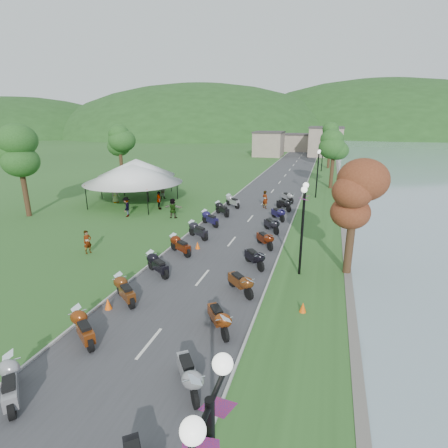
% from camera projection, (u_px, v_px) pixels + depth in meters
% --- Properties ---
extents(road, '(7.00, 120.00, 0.02)m').
position_uv_depth(road, '(272.00, 191.00, 40.96)').
color(road, '#3E3E41').
rests_on(road, ground).
extents(hills_backdrop, '(360.00, 120.00, 76.00)m').
position_uv_depth(hills_backdrop, '(320.00, 133.00, 187.46)').
color(hills_backdrop, '#285621').
rests_on(hills_backdrop, ground).
extents(far_building, '(18.00, 16.00, 5.00)m').
position_uv_depth(far_building, '(295.00, 143.00, 81.97)').
color(far_building, gray).
rests_on(far_building, ground).
extents(moto_row_left, '(2.60, 37.06, 1.10)m').
position_uv_depth(moto_row_left, '(142.00, 277.00, 17.82)').
color(moto_row_left, '#331411').
rests_on(moto_row_left, ground).
extents(moto_row_right, '(2.60, 39.24, 1.10)m').
position_uv_depth(moto_row_right, '(247.00, 269.00, 18.77)').
color(moto_row_right, '#331411').
rests_on(moto_row_right, ground).
extents(vendor_tent_main, '(6.40, 6.40, 4.00)m').
position_uv_depth(vendor_tent_main, '(134.00, 184.00, 34.42)').
color(vendor_tent_main, white).
rests_on(vendor_tent_main, ground).
extents(vendor_tent_side, '(5.53, 5.53, 4.00)m').
position_uv_depth(vendor_tent_side, '(137.00, 177.00, 38.53)').
color(vendor_tent_side, white).
rests_on(vendor_tent_side, ground).
extents(tree_park_left, '(3.23, 3.23, 8.97)m').
position_uv_depth(tree_park_left, '(21.00, 165.00, 29.54)').
color(tree_park_left, '#2D6424').
rests_on(tree_park_left, ground).
extents(tree_lakeside, '(2.43, 2.43, 6.76)m').
position_uv_depth(tree_lakeside, '(353.00, 215.00, 18.63)').
color(tree_lakeside, '#2D6424').
rests_on(tree_lakeside, ground).
extents(pedestrian_a, '(0.57, 0.66, 1.53)m').
position_uv_depth(pedestrian_a, '(89.00, 253.00, 22.43)').
color(pedestrian_a, slate).
rests_on(pedestrian_a, ground).
extents(pedestrian_b, '(0.79, 0.45, 1.61)m').
position_uv_depth(pedestrian_b, '(163.00, 199.00, 37.33)').
color(pedestrian_b, slate).
rests_on(pedestrian_b, ground).
extents(pedestrian_c, '(0.83, 1.21, 1.73)m').
position_uv_depth(pedestrian_c, '(127.00, 216.00, 30.66)').
color(pedestrian_c, slate).
rests_on(pedestrian_c, ground).
extents(traffic_cone_near, '(0.34, 0.34, 0.54)m').
position_uv_depth(traffic_cone_near, '(108.00, 304.00, 15.82)').
color(traffic_cone_near, '#F2590C').
rests_on(traffic_cone_near, ground).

